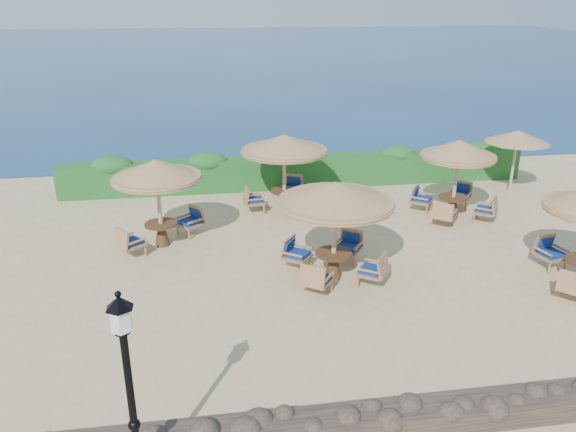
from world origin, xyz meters
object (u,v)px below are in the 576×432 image
(cafe_set_0, at_px, (335,211))
(cafe_set_4, at_px, (457,168))
(cafe_set_2, at_px, (157,183))
(cafe_set_3, at_px, (284,155))
(extra_parasol, at_px, (518,137))
(lamp_post, at_px, (132,405))

(cafe_set_0, height_order, cafe_set_4, same)
(cafe_set_2, xyz_separation_m, cafe_set_3, (4.06, 2.48, -0.02))
(cafe_set_2, xyz_separation_m, cafe_set_4, (9.58, 0.93, -0.25))
(extra_parasol, xyz_separation_m, cafe_set_3, (-8.72, -0.44, -0.22))
(cafe_set_2, distance_m, cafe_set_3, 4.76)
(cafe_set_2, relative_size, cafe_set_3, 0.90)
(cafe_set_3, relative_size, cafe_set_4, 1.12)
(cafe_set_3, distance_m, cafe_set_4, 5.73)
(cafe_set_4, bearing_deg, cafe_set_0, -143.29)
(lamp_post, relative_size, cafe_set_4, 1.25)
(cafe_set_4, bearing_deg, lamp_post, -133.20)
(extra_parasol, height_order, cafe_set_3, cafe_set_3)
(cafe_set_0, xyz_separation_m, cafe_set_2, (-4.60, 2.78, 0.09))
(lamp_post, xyz_separation_m, cafe_set_0, (4.42, 6.30, 0.33))
(cafe_set_3, bearing_deg, extra_parasol, 2.92)
(cafe_set_0, xyz_separation_m, cafe_set_3, (-0.54, 5.26, 0.07))
(lamp_post, bearing_deg, cafe_set_4, 46.80)
(extra_parasol, xyz_separation_m, cafe_set_2, (-12.78, -2.92, -0.20))
(lamp_post, bearing_deg, extra_parasol, 43.60)
(lamp_post, height_order, cafe_set_4, lamp_post)
(lamp_post, distance_m, cafe_set_3, 12.20)
(extra_parasol, bearing_deg, lamp_post, -136.40)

